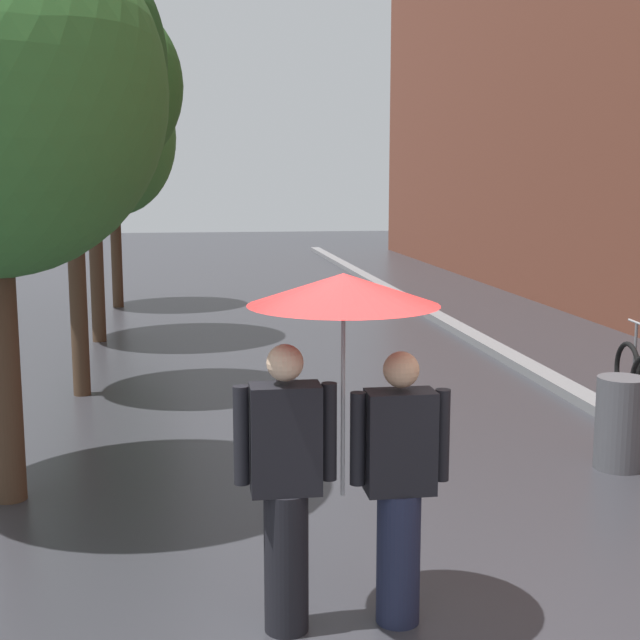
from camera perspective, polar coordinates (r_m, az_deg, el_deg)
name	(u,v)px	position (r m, az deg, el deg)	size (l,w,h in m)	color
kerb_strip	(460,330)	(15.26, 9.11, -0.62)	(0.30, 36.00, 0.12)	slate
street_tree_1	(68,62)	(10.96, -16.08, 15.84)	(2.29, 2.29, 5.41)	#473323
street_tree_2	(89,86)	(14.60, -14.77, 14.52)	(2.91, 2.91, 5.55)	#473323
street_tree_3	(112,137)	(18.48, -13.36, 11.47)	(2.55, 2.55, 5.04)	#473323
couple_under_umbrella	(343,399)	(5.01, 1.48, -5.14)	(1.26, 1.09, 2.10)	black
litter_bin	(620,423)	(8.46, 18.91, -6.36)	(0.44, 0.44, 0.85)	#4C4C51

